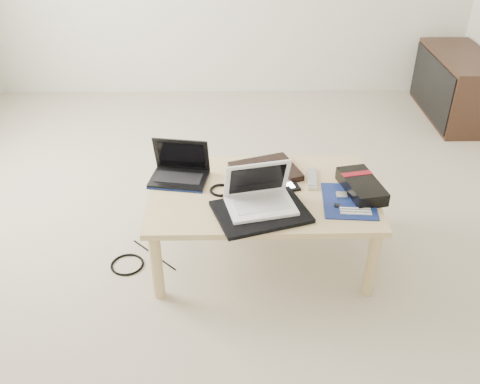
{
  "coord_description": "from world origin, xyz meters",
  "views": [
    {
      "loc": [
        0.01,
        -2.47,
        1.81
      ],
      "look_at": [
        0.05,
        -0.27,
        0.39
      ],
      "focal_mm": 40.0,
      "sensor_mm": 36.0,
      "label": 1
    }
  ],
  "objects_px": {
    "netbook": "(180,171)",
    "white_laptop": "(260,197)",
    "gpu_box": "(361,186)",
    "media_cabinet": "(456,86)",
    "coffee_table": "(262,199)"
  },
  "relations": [
    {
      "from": "netbook",
      "to": "white_laptop",
      "type": "bearing_deg",
      "value": -35.16
    },
    {
      "from": "netbook",
      "to": "gpu_box",
      "type": "bearing_deg",
      "value": -9.1
    },
    {
      "from": "gpu_box",
      "to": "netbook",
      "type": "bearing_deg",
      "value": 170.9
    },
    {
      "from": "media_cabinet",
      "to": "netbook",
      "type": "relative_size",
      "value": 2.89
    },
    {
      "from": "gpu_box",
      "to": "white_laptop",
      "type": "bearing_deg",
      "value": -165.33
    },
    {
      "from": "media_cabinet",
      "to": "netbook",
      "type": "height_order",
      "value": "netbook"
    },
    {
      "from": "coffee_table",
      "to": "gpu_box",
      "type": "height_order",
      "value": "gpu_box"
    },
    {
      "from": "media_cabinet",
      "to": "white_laptop",
      "type": "height_order",
      "value": "white_laptop"
    },
    {
      "from": "white_laptop",
      "to": "gpu_box",
      "type": "relative_size",
      "value": 1.06
    },
    {
      "from": "netbook",
      "to": "gpu_box",
      "type": "relative_size",
      "value": 0.96
    },
    {
      "from": "netbook",
      "to": "white_laptop",
      "type": "relative_size",
      "value": 0.9
    },
    {
      "from": "gpu_box",
      "to": "media_cabinet",
      "type": "bearing_deg",
      "value": 56.96
    },
    {
      "from": "white_laptop",
      "to": "coffee_table",
      "type": "bearing_deg",
      "value": 81.76
    },
    {
      "from": "white_laptop",
      "to": "gpu_box",
      "type": "bearing_deg",
      "value": 14.67
    },
    {
      "from": "coffee_table",
      "to": "netbook",
      "type": "height_order",
      "value": "netbook"
    }
  ]
}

